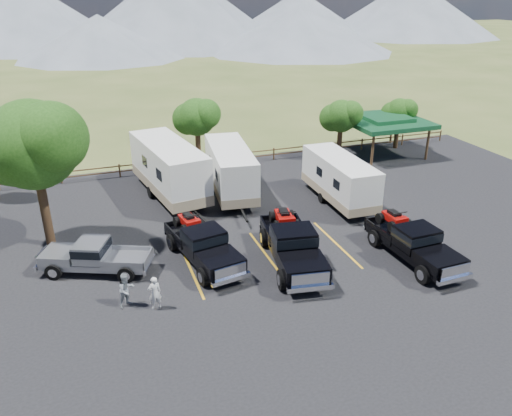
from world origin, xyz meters
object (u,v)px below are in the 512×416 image
object	(u,v)px
rig_left	(202,243)
trailer_center	(230,170)
person_a	(155,293)
person_b	(126,290)
trailer_left	(169,169)
pickup_silver	(95,256)
tree_big_nw	(32,145)
pavilion	(385,121)
rig_center	(292,244)
rig_right	(412,241)
trailer_right	(339,180)

from	to	relation	value
rig_left	trailer_center	distance (m)	8.92
trailer_center	person_a	size ratio (longest dim) A/B	5.96
person_b	trailer_left	bearing A→B (deg)	42.69
pickup_silver	person_a	distance (m)	4.55
tree_big_nw	rig_left	size ratio (longest dim) A/B	1.23
trailer_center	pavilion	bearing A→B (deg)	23.74
rig_center	trailer_center	bearing A→B (deg)	100.60
person_a	rig_right	bearing A→B (deg)	172.36
tree_big_nw	rig_center	size ratio (longest dim) A/B	1.14
person_a	person_b	bearing A→B (deg)	-36.27
rig_right	pickup_silver	world-z (taller)	rig_right
rig_left	rig_center	size ratio (longest dim) A/B	0.93
person_a	tree_big_nw	bearing A→B (deg)	-67.78
person_a	trailer_left	bearing A→B (deg)	-111.10
rig_left	person_a	bearing A→B (deg)	-141.95
tree_big_nw	rig_center	bearing A→B (deg)	-27.70
rig_left	rig_center	xyz separation A→B (m)	(4.14, -1.65, 0.08)
tree_big_nw	trailer_center	bearing A→B (deg)	17.94
pavilion	pickup_silver	bearing A→B (deg)	-153.36
rig_left	trailer_center	world-z (taller)	trailer_center
rig_center	trailer_right	bearing A→B (deg)	55.21
rig_center	rig_right	distance (m)	6.10
pavilion	pickup_silver	world-z (taller)	pavilion
trailer_right	rig_right	bearing A→B (deg)	-88.60
rig_left	trailer_right	xyz separation A→B (m)	(9.97, 4.43, 0.56)
rig_center	person_b	size ratio (longest dim) A/B	4.35
tree_big_nw	trailer_left	xyz separation A→B (m)	(7.36, 4.63, -3.69)
tree_big_nw	rig_right	distance (m)	19.51
pavilion	rig_left	world-z (taller)	pavilion
trailer_left	pickup_silver	distance (m)	9.86
tree_big_nw	pickup_silver	size ratio (longest dim) A/B	1.39
rig_center	trailer_right	distance (m)	8.43
tree_big_nw	rig_right	xyz separation A→B (m)	(17.35, -7.67, -4.57)
rig_center	person_b	distance (m)	8.23
trailer_left	person_b	world-z (taller)	trailer_left
rig_center	trailer_left	world-z (taller)	trailer_left
trailer_right	trailer_left	bearing A→B (deg)	156.26
trailer_left	rig_right	bearing A→B (deg)	-60.16
rig_right	trailer_right	size ratio (longest dim) A/B	0.74
trailer_center	person_a	world-z (taller)	trailer_center
pavilion	trailer_right	size ratio (longest dim) A/B	0.73
tree_big_nw	person_b	xyz separation A→B (m)	(3.33, -7.09, -4.77)
trailer_left	trailer_right	world-z (taller)	trailer_left
tree_big_nw	pavilion	bearing A→B (deg)	17.34
trailer_center	person_b	size ratio (longest dim) A/B	5.87
tree_big_nw	pickup_silver	world-z (taller)	tree_big_nw
rig_center	person_a	size ratio (longest dim) A/B	4.42
tree_big_nw	rig_center	xyz separation A→B (m)	(11.48, -6.03, -4.49)
trailer_left	person_b	bearing A→B (deg)	-118.23
rig_center	trailer_right	world-z (taller)	trailer_right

